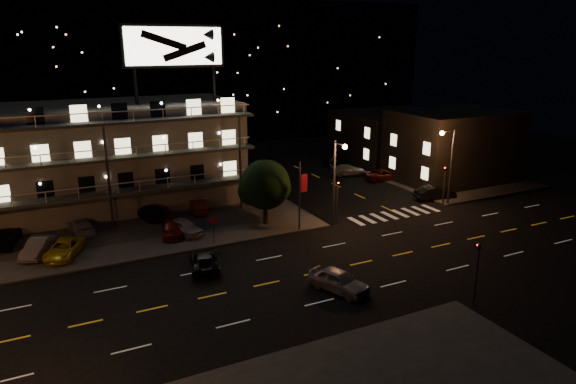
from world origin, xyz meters
name	(u,v)px	position (x,y,z in m)	size (l,w,h in m)	color
ground	(292,278)	(0.00, 0.00, 0.00)	(140.00, 140.00, 0.00)	black
curb_nw	(63,223)	(-14.00, 20.00, 0.07)	(44.00, 24.00, 0.15)	#333330
curb_ne	(428,172)	(30.00, 20.00, 0.07)	(16.00, 24.00, 0.15)	#333330
motel	(98,156)	(-9.94, 23.88, 5.34)	(28.00, 13.80, 18.10)	gray
side_bldg_front	(452,146)	(29.99, 16.00, 4.25)	(14.06, 10.00, 8.50)	black
side_bldg_back	(391,136)	(29.99, 28.00, 3.50)	(14.06, 12.00, 7.00)	black
hill_backdrop	(86,71)	(-5.94, 68.78, 11.55)	(120.00, 25.00, 24.00)	black
streetlight_nc	(337,174)	(8.50, 7.94, 4.96)	(0.44, 1.92, 8.00)	#2D2D30
streetlight_ne	(449,159)	(22.14, 8.30, 4.96)	(1.92, 0.44, 8.00)	#2D2D30
signal_nw	(337,197)	(9.00, 8.50, 2.57)	(0.20, 0.27, 4.60)	#2D2D30
signal_sw	(477,267)	(9.00, -8.50, 2.57)	(0.20, 0.27, 4.60)	#2D2D30
signal_ne	(445,181)	(22.00, 8.50, 2.57)	(0.27, 0.20, 4.60)	#2D2D30
banner_north	(300,194)	(5.09, 8.40, 3.43)	(0.83, 0.16, 6.40)	#2D2D30
stop_sign	(213,226)	(-3.00, 8.57, 1.71)	(0.91, 0.11, 2.61)	#2D2D30
tree	(265,186)	(2.89, 11.23, 3.73)	(4.78, 4.60, 6.02)	black
lot_car_1	(38,247)	(-16.22, 12.37, 0.84)	(1.45, 4.16, 1.37)	gray
lot_car_2	(64,249)	(-14.41, 11.22, 0.78)	(2.08, 4.51, 1.25)	gold
lot_car_3	(172,228)	(-5.64, 12.10, 0.76)	(1.71, 4.20, 1.22)	#60150D
lot_car_4	(184,227)	(-4.67, 11.73, 0.84)	(1.63, 4.05, 1.38)	gray
lot_car_6	(2,237)	(-18.86, 15.97, 0.83)	(2.26, 4.91, 1.36)	black
lot_car_7	(81,226)	(-12.73, 16.10, 0.78)	(1.78, 4.37, 1.27)	gray
lot_car_8	(150,211)	(-6.46, 17.28, 0.88)	(1.71, 4.26, 1.45)	black
lot_car_9	(198,206)	(-1.80, 17.12, 0.80)	(1.37, 3.93, 1.30)	#60150D
side_car_0	(435,193)	(22.59, 10.39, 0.74)	(1.56, 4.49, 1.48)	black
side_car_1	(385,175)	(22.61, 19.40, 0.67)	(2.21, 4.79, 1.33)	#60150D
side_car_2	(348,170)	(19.96, 23.59, 0.66)	(1.84, 4.53, 1.31)	gray
side_car_3	(336,160)	(21.49, 28.96, 0.70)	(1.65, 4.10, 1.40)	black
road_car_east	(339,281)	(2.00, -3.13, 0.76)	(1.79, 4.44, 1.51)	gray
road_car_west	(204,260)	(-5.11, 4.49, 0.62)	(2.05, 4.44, 1.24)	black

